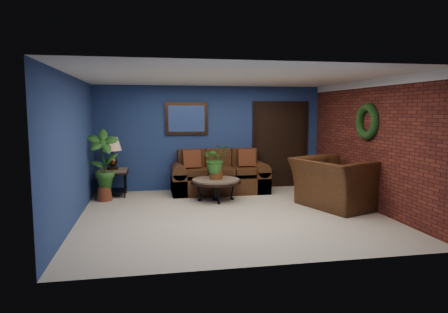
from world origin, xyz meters
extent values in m
plane|color=beige|center=(0.00, 0.00, 0.00)|extent=(5.50, 5.50, 0.00)
cube|color=navy|center=(0.00, 2.50, 1.25)|extent=(5.50, 0.04, 2.50)
cube|color=navy|center=(-2.75, 0.00, 1.25)|extent=(0.04, 5.00, 2.50)
cube|color=maroon|center=(2.75, 0.00, 1.25)|extent=(0.04, 5.00, 2.50)
cube|color=white|center=(0.00, 0.00, 2.50)|extent=(5.50, 5.00, 0.02)
cube|color=white|center=(2.72, 0.00, 2.43)|extent=(0.03, 5.00, 0.14)
cube|color=#3E2613|center=(-0.60, 2.46, 1.72)|extent=(1.02, 0.06, 0.77)
cube|color=black|center=(1.75, 2.47, 1.05)|extent=(1.44, 0.06, 2.18)
torus|color=black|center=(2.69, 0.05, 1.70)|extent=(0.16, 0.72, 0.72)
cube|color=#482714|center=(0.12, 2.00, 0.18)|extent=(2.24, 0.97, 0.37)
cube|color=#482714|center=(0.12, 2.35, 0.52)|extent=(1.91, 0.26, 0.92)
cube|color=#482714|center=(-0.52, 1.94, 0.52)|extent=(0.62, 0.66, 0.14)
cube|color=#482714|center=(0.12, 1.94, 0.52)|extent=(0.62, 0.66, 0.14)
cube|color=#482714|center=(0.76, 1.94, 0.52)|extent=(0.62, 0.66, 0.14)
cube|color=#482714|center=(-0.84, 2.00, 0.25)|extent=(0.33, 0.97, 0.51)
cube|color=#482714|center=(1.07, 2.00, 0.25)|extent=(0.33, 0.97, 0.51)
cube|color=brown|center=(-0.53, 1.98, 0.80)|extent=(0.41, 0.12, 0.41)
cube|color=brown|center=(0.77, 1.98, 0.80)|extent=(0.41, 0.12, 0.41)
cylinder|color=#514C47|center=(-0.10, 1.20, 0.44)|extent=(1.01, 1.01, 0.05)
cylinder|color=black|center=(-0.10, 1.20, 0.40)|extent=(1.07, 1.07, 0.05)
cylinder|color=black|center=(-0.10, 1.20, 0.21)|extent=(0.14, 0.14, 0.41)
cube|color=#514C47|center=(-2.30, 2.05, 0.58)|extent=(0.63, 0.63, 0.05)
cube|color=black|center=(-2.30, 2.05, 0.54)|extent=(0.66, 0.66, 0.04)
cube|color=black|center=(-2.30, 2.05, 0.12)|extent=(0.56, 0.56, 0.03)
cylinder|color=black|center=(-2.56, 1.79, 0.29)|extent=(0.03, 0.03, 0.58)
cylinder|color=black|center=(-2.04, 1.79, 0.29)|extent=(0.03, 0.03, 0.58)
cylinder|color=black|center=(-2.56, 2.31, 0.29)|extent=(0.03, 0.03, 0.58)
cylinder|color=black|center=(-2.04, 2.31, 0.29)|extent=(0.03, 0.03, 0.58)
cylinder|color=#3E2613|center=(-2.30, 2.05, 0.63)|extent=(0.25, 0.25, 0.05)
sphere|color=#3E2613|center=(-2.30, 2.05, 0.76)|extent=(0.23, 0.23, 0.23)
cylinder|color=#3E2613|center=(-2.30, 2.05, 0.94)|extent=(0.02, 0.02, 0.29)
cone|color=#977557|center=(-2.30, 2.05, 1.15)|extent=(0.41, 0.41, 0.29)
cube|color=brown|center=(0.15, 2.05, 0.41)|extent=(0.45, 0.45, 0.04)
torus|color=brown|center=(0.20, 2.21, 0.69)|extent=(0.34, 0.12, 0.35)
cylinder|color=brown|center=(-0.04, 1.94, 0.19)|extent=(0.03, 0.03, 0.39)
cylinder|color=brown|center=(0.27, 1.86, 0.19)|extent=(0.03, 0.03, 0.39)
cylinder|color=brown|center=(0.04, 2.24, 0.19)|extent=(0.03, 0.03, 0.39)
cylinder|color=brown|center=(0.35, 2.16, 0.19)|extent=(0.03, 0.03, 0.39)
imported|color=#482714|center=(2.15, 0.16, 0.49)|extent=(1.74, 1.86, 0.98)
cylinder|color=brown|center=(-0.10, 1.20, 0.55)|extent=(0.28, 0.28, 0.18)
imported|color=#21591B|center=(-0.10, 1.20, 0.89)|extent=(0.59, 0.53, 0.61)
cylinder|color=brown|center=(2.35, 1.75, 0.10)|extent=(0.26, 0.26, 0.20)
imported|color=#21591B|center=(2.35, 1.75, 0.48)|extent=(0.39, 0.32, 0.66)
cylinder|color=brown|center=(-2.45, 1.62, 0.15)|extent=(0.34, 0.34, 0.30)
imported|color=#21591B|center=(-2.45, 1.62, 0.89)|extent=(0.72, 0.53, 1.28)
camera|label=1|loc=(-1.47, -7.08, 1.92)|focal=32.00mm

